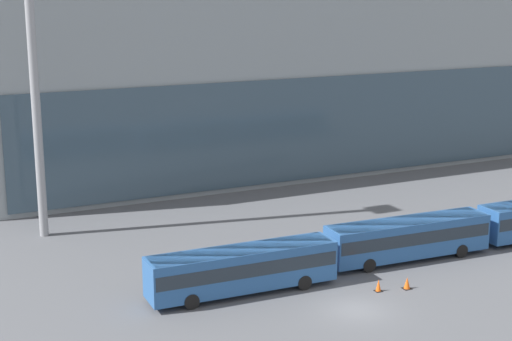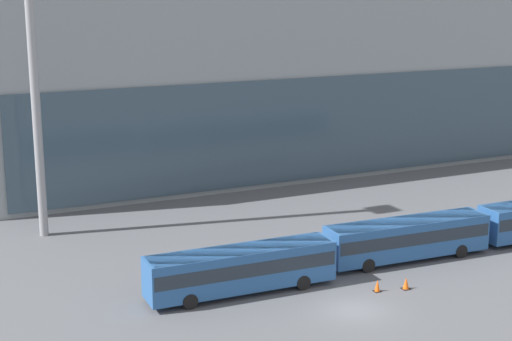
# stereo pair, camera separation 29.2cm
# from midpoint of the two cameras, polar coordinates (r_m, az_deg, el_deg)

# --- Properties ---
(ground_plane) EXTENTS (440.00, 440.00, 0.00)m
(ground_plane) POSITION_cam_midpoint_polar(r_m,az_deg,el_deg) (49.98, 7.38, -10.03)
(ground_plane) COLOR #515459
(airliner_at_gate_far) EXTENTS (32.95, 33.84, 15.48)m
(airliner_at_gate_far) POSITION_cam_midpoint_polar(r_m,az_deg,el_deg) (99.19, 1.91, 4.82)
(airliner_at_gate_far) COLOR silver
(airliner_at_gate_far) RESTS_ON ground_plane
(shuttle_bus_0) EXTENTS (12.84, 2.94, 3.02)m
(shuttle_bus_0) POSITION_cam_midpoint_polar(r_m,az_deg,el_deg) (51.53, -0.91, -7.03)
(shuttle_bus_0) COLOR #285693
(shuttle_bus_0) RESTS_ON ground_plane
(shuttle_bus_1) EXTENTS (12.87, 3.17, 3.02)m
(shuttle_bus_1) POSITION_cam_midpoint_polar(r_m,az_deg,el_deg) (58.63, 11.10, -4.73)
(shuttle_bus_1) COLOR #285693
(shuttle_bus_1) RESTS_ON ground_plane
(floodlight_mast) EXTENTS (2.19, 2.19, 26.71)m
(floodlight_mast) POSITION_cam_midpoint_polar(r_m,az_deg,el_deg) (62.98, -15.86, 8.86)
(floodlight_mast) COLOR gray
(floodlight_mast) RESTS_ON ground_plane
(traffic_cone_0) EXTENTS (0.57, 0.57, 0.80)m
(traffic_cone_0) POSITION_cam_midpoint_polar(r_m,az_deg,el_deg) (53.61, 11.01, -8.06)
(traffic_cone_0) COLOR black
(traffic_cone_0) RESTS_ON ground_plane
(traffic_cone_1) EXTENTS (0.49, 0.49, 0.81)m
(traffic_cone_1) POSITION_cam_midpoint_polar(r_m,az_deg,el_deg) (52.87, 8.98, -8.28)
(traffic_cone_1) COLOR black
(traffic_cone_1) RESTS_ON ground_plane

